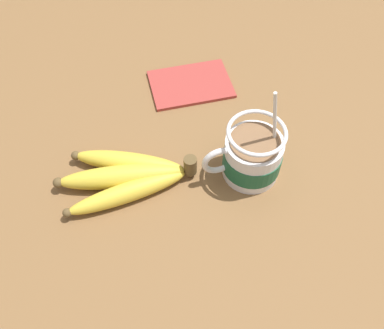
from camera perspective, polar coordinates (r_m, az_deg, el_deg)
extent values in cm
cube|color=brown|center=(67.90, 2.14, -1.79)|extent=(121.32, 121.32, 3.88)
cylinder|color=silver|center=(63.95, 8.04, 0.93)|extent=(8.53, 8.53, 7.13)
cylinder|color=#195638|center=(64.20, 8.01, 0.76)|extent=(8.73, 8.73, 3.25)
torus|color=silver|center=(61.74, 3.69, 0.51)|extent=(5.36, 0.90, 5.36)
cylinder|color=#846042|center=(61.09, 8.43, 3.00)|extent=(7.33, 7.33, 0.40)
torus|color=silver|center=(59.52, 8.66, 4.25)|extent=(8.53, 8.53, 0.60)
cylinder|color=silver|center=(60.66, 10.95, 4.53)|extent=(2.79, 0.50, 15.01)
ellipsoid|color=silver|center=(66.04, 9.04, 0.13)|extent=(3.00, 2.00, 0.80)
cylinder|color=brown|center=(63.55, -0.16, -0.34)|extent=(2.00, 2.00, 3.00)
ellipsoid|color=gold|center=(65.90, -8.35, 0.25)|extent=(16.80, 10.06, 3.21)
sphere|color=brown|center=(68.41, -15.24, 1.16)|extent=(1.44, 1.44, 1.44)
ellipsoid|color=gold|center=(64.36, -9.34, -1.61)|extent=(18.98, 6.40, 3.50)
sphere|color=brown|center=(65.92, -17.41, -2.33)|extent=(1.58, 1.58, 1.58)
ellipsoid|color=gold|center=(63.01, -8.56, -3.69)|extent=(18.08, 5.03, 2.97)
sphere|color=brown|center=(63.06, -16.31, -6.20)|extent=(1.34, 1.34, 1.34)
cube|color=#A33833|center=(78.54, -0.17, 10.66)|extent=(14.65, 10.51, 0.60)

